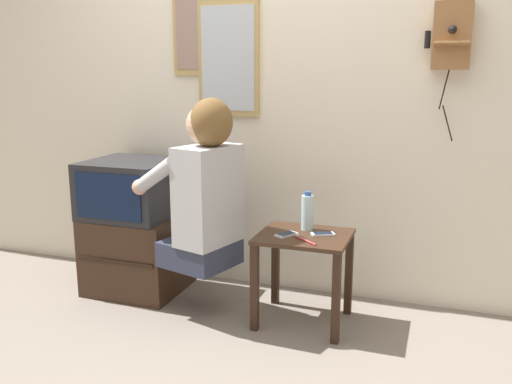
{
  "coord_description": "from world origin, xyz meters",
  "views": [
    {
      "loc": [
        1.02,
        -2.09,
        1.35
      ],
      "look_at": [
        0.09,
        0.56,
        0.73
      ],
      "focal_mm": 38.0,
      "sensor_mm": 36.0,
      "label": 1
    }
  ],
  "objects_px": {
    "cell_phone_spare": "(323,234)",
    "toothbrush": "(304,239)",
    "television": "(132,188)",
    "person": "(205,186)",
    "cell_phone_held": "(286,234)",
    "water_bottle": "(307,212)",
    "wall_mirror": "(228,59)",
    "wall_phone_antique": "(452,35)",
    "framed_picture": "(197,31)"
  },
  "relations": [
    {
      "from": "cell_phone_held",
      "to": "water_bottle",
      "type": "xyz_separation_m",
      "value": [
        0.08,
        0.15,
        0.09
      ]
    },
    {
      "from": "cell_phone_spare",
      "to": "water_bottle",
      "type": "height_order",
      "value": "water_bottle"
    },
    {
      "from": "television",
      "to": "water_bottle",
      "type": "bearing_deg",
      "value": -1.14
    },
    {
      "from": "television",
      "to": "framed_picture",
      "type": "bearing_deg",
      "value": 44.68
    },
    {
      "from": "framed_picture",
      "to": "toothbrush",
      "type": "bearing_deg",
      "value": -32.75
    },
    {
      "from": "water_bottle",
      "to": "toothbrush",
      "type": "distance_m",
      "value": 0.22
    },
    {
      "from": "cell_phone_spare",
      "to": "toothbrush",
      "type": "height_order",
      "value": "toothbrush"
    },
    {
      "from": "cell_phone_held",
      "to": "toothbrush",
      "type": "distance_m",
      "value": 0.12
    },
    {
      "from": "television",
      "to": "toothbrush",
      "type": "distance_m",
      "value": 1.18
    },
    {
      "from": "person",
      "to": "cell_phone_spare",
      "type": "height_order",
      "value": "person"
    },
    {
      "from": "wall_phone_antique",
      "to": "framed_picture",
      "type": "xyz_separation_m",
      "value": [
        -1.48,
        0.04,
        0.06
      ]
    },
    {
      "from": "television",
      "to": "wall_mirror",
      "type": "distance_m",
      "value": 0.99
    },
    {
      "from": "wall_mirror",
      "to": "television",
      "type": "bearing_deg",
      "value": -149.39
    },
    {
      "from": "wall_mirror",
      "to": "toothbrush",
      "type": "relative_size",
      "value": 4.82
    },
    {
      "from": "television",
      "to": "water_bottle",
      "type": "relative_size",
      "value": 2.45
    },
    {
      "from": "wall_phone_antique",
      "to": "wall_mirror",
      "type": "relative_size",
      "value": 1.1
    },
    {
      "from": "person",
      "to": "toothbrush",
      "type": "bearing_deg",
      "value": -75.59
    },
    {
      "from": "person",
      "to": "wall_phone_antique",
      "type": "height_order",
      "value": "wall_phone_antique"
    },
    {
      "from": "framed_picture",
      "to": "cell_phone_spare",
      "type": "relative_size",
      "value": 3.84
    },
    {
      "from": "wall_phone_antique",
      "to": "framed_picture",
      "type": "height_order",
      "value": "framed_picture"
    },
    {
      "from": "cell_phone_spare",
      "to": "water_bottle",
      "type": "relative_size",
      "value": 0.64
    },
    {
      "from": "wall_mirror",
      "to": "water_bottle",
      "type": "distance_m",
      "value": 1.07
    },
    {
      "from": "cell_phone_held",
      "to": "toothbrush",
      "type": "bearing_deg",
      "value": 2.11
    },
    {
      "from": "person",
      "to": "cell_phone_held",
      "type": "height_order",
      "value": "person"
    },
    {
      "from": "television",
      "to": "wall_mirror",
      "type": "xyz_separation_m",
      "value": [
        0.53,
        0.31,
        0.78
      ]
    },
    {
      "from": "television",
      "to": "cell_phone_spare",
      "type": "xyz_separation_m",
      "value": [
        1.22,
        -0.1,
        -0.14
      ]
    },
    {
      "from": "person",
      "to": "cell_phone_held",
      "type": "distance_m",
      "value": 0.51
    },
    {
      "from": "wall_phone_antique",
      "to": "water_bottle",
      "type": "xyz_separation_m",
      "value": [
        -0.68,
        -0.29,
        -0.94
      ]
    },
    {
      "from": "wall_phone_antique",
      "to": "toothbrush",
      "type": "bearing_deg",
      "value": -142.55
    },
    {
      "from": "water_bottle",
      "to": "person",
      "type": "bearing_deg",
      "value": -160.7
    },
    {
      "from": "television",
      "to": "toothbrush",
      "type": "xyz_separation_m",
      "value": [
        1.15,
        -0.22,
        -0.14
      ]
    },
    {
      "from": "wall_phone_antique",
      "to": "cell_phone_held",
      "type": "xyz_separation_m",
      "value": [
        -0.75,
        -0.44,
        -1.03
      ]
    },
    {
      "from": "wall_phone_antique",
      "to": "cell_phone_held",
      "type": "relative_size",
      "value": 5.52
    },
    {
      "from": "framed_picture",
      "to": "wall_mirror",
      "type": "height_order",
      "value": "framed_picture"
    },
    {
      "from": "toothbrush",
      "to": "wall_phone_antique",
      "type": "bearing_deg",
      "value": -13.04
    },
    {
      "from": "person",
      "to": "cell_phone_held",
      "type": "relative_size",
      "value": 6.77
    },
    {
      "from": "wall_phone_antique",
      "to": "cell_phone_spare",
      "type": "height_order",
      "value": "wall_phone_antique"
    },
    {
      "from": "cell_phone_spare",
      "to": "wall_mirror",
      "type": "bearing_deg",
      "value": -146.48
    },
    {
      "from": "person",
      "to": "wall_mirror",
      "type": "bearing_deg",
      "value": 23.26
    },
    {
      "from": "person",
      "to": "cell_phone_spare",
      "type": "xyz_separation_m",
      "value": [
        0.63,
        0.11,
        -0.24
      ]
    },
    {
      "from": "person",
      "to": "water_bottle",
      "type": "bearing_deg",
      "value": -54.65
    },
    {
      "from": "television",
      "to": "toothbrush",
      "type": "bearing_deg",
      "value": -10.97
    },
    {
      "from": "person",
      "to": "toothbrush",
      "type": "distance_m",
      "value": 0.61
    },
    {
      "from": "television",
      "to": "water_bottle",
      "type": "distance_m",
      "value": 1.12
    },
    {
      "from": "wall_mirror",
      "to": "water_bottle",
      "type": "relative_size",
      "value": 3.21
    },
    {
      "from": "person",
      "to": "toothbrush",
      "type": "xyz_separation_m",
      "value": [
        0.56,
        -0.02,
        -0.24
      ]
    },
    {
      "from": "television",
      "to": "cell_phone_spare",
      "type": "bearing_deg",
      "value": -4.47
    },
    {
      "from": "cell_phone_held",
      "to": "wall_phone_antique",
      "type": "bearing_deg",
      "value": 58.47
    },
    {
      "from": "person",
      "to": "cell_phone_spare",
      "type": "distance_m",
      "value": 0.68
    },
    {
      "from": "wall_mirror",
      "to": "person",
      "type": "bearing_deg",
      "value": -82.79
    }
  ]
}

